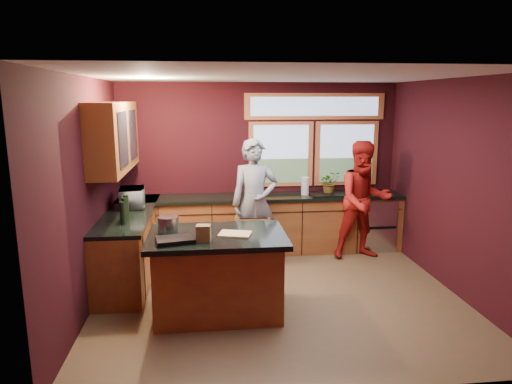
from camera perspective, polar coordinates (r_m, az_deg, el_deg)
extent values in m
plane|color=brown|center=(5.94, 2.77, -12.71)|extent=(4.50, 4.50, 0.00)
cube|color=black|center=(7.47, 0.45, 3.19)|extent=(4.50, 0.02, 2.70)
cube|color=black|center=(3.62, 7.98, -6.10)|extent=(4.50, 0.02, 2.70)
cube|color=black|center=(5.62, -20.36, -0.35)|extent=(0.02, 4.00, 2.70)
cube|color=black|center=(6.28, 23.60, 0.60)|extent=(0.02, 4.00, 2.70)
cube|color=silver|center=(5.42, 3.05, 14.29)|extent=(4.50, 4.00, 0.02)
cube|color=#7989A8|center=(7.48, 3.14, 4.73)|extent=(1.06, 0.02, 1.06)
cube|color=#7989A8|center=(7.74, 11.23, 4.75)|extent=(1.06, 0.02, 1.06)
cube|color=#AF5C32|center=(7.54, 7.40, 10.57)|extent=(2.30, 0.02, 0.42)
cube|color=brown|center=(6.33, -17.33, 6.60)|extent=(0.36, 1.80, 0.90)
cube|color=brown|center=(7.37, 0.72, -4.17)|extent=(4.50, 0.60, 0.88)
cube|color=black|center=(7.25, 0.74, -0.65)|extent=(4.50, 0.64, 0.05)
cube|color=#B7B7BC|center=(7.80, 14.38, -3.77)|extent=(0.60, 0.58, 0.85)
cube|color=black|center=(7.44, 9.21, -0.49)|extent=(0.66, 0.46, 0.05)
cube|color=brown|center=(6.60, -15.51, -6.52)|extent=(0.60, 2.30, 0.88)
cube|color=black|center=(6.47, -15.64, -2.60)|extent=(0.64, 2.30, 0.05)
cube|color=brown|center=(5.35, -4.80, -10.45)|extent=(1.40, 0.90, 0.88)
cube|color=black|center=(5.19, -4.89, -5.58)|extent=(1.55, 1.05, 0.06)
imported|color=slate|center=(6.68, -0.17, -1.39)|extent=(0.70, 0.47, 1.88)
imported|color=#A11712|center=(7.18, 13.33, -1.03)|extent=(0.94, 0.76, 1.83)
imported|color=#999999|center=(6.68, -15.20, -0.69)|extent=(0.39, 0.53, 0.28)
imported|color=#999999|center=(7.49, 9.20, 1.20)|extent=(0.33, 0.28, 0.36)
cylinder|color=silver|center=(7.35, 6.15, 0.76)|extent=(0.12, 0.12, 0.28)
cube|color=tan|center=(5.14, -2.64, -5.26)|extent=(0.40, 0.34, 0.02)
cylinder|color=#ABABAF|center=(5.32, -10.90, -3.98)|extent=(0.24, 0.24, 0.18)
cube|color=brown|center=(4.91, -6.59, -5.14)|extent=(0.16, 0.14, 0.18)
cube|color=black|center=(4.95, -10.06, -5.93)|extent=(0.45, 0.36, 0.05)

